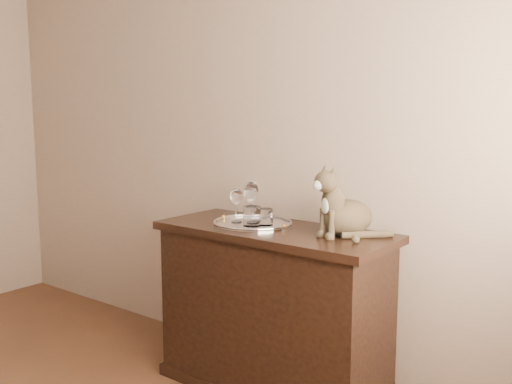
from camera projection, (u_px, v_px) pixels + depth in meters
wall_back at (222, 123)px, 3.35m from camera, size 4.00×0.10×2.70m
wall_right at (275, 232)px, 0.38m from camera, size 0.10×4.50×2.70m
sideboard at (273, 310)px, 2.88m from camera, size 1.20×0.50×0.85m
tray at (253, 224)px, 2.89m from camera, size 0.40×0.40×0.01m
wine_glass_a at (250, 203)px, 3.00m from camera, size 0.06×0.06×0.17m
wine_glass_c at (236, 205)px, 2.90m from camera, size 0.07×0.07×0.18m
wine_glass_d at (251, 202)px, 2.92m from camera, size 0.08×0.08×0.21m
tumbler_a at (252, 216)px, 2.82m from camera, size 0.09×0.09×0.10m
tumbler_c at (265, 217)px, 2.84m from camera, size 0.07×0.07×0.08m
cat at (347, 200)px, 2.64m from camera, size 0.42×0.40×0.33m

